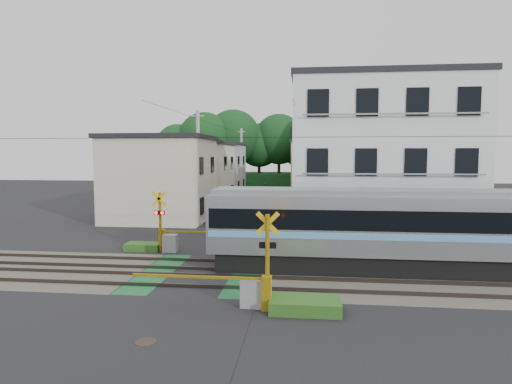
# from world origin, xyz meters

# --- Properties ---
(ground) EXTENTS (120.00, 120.00, 0.00)m
(ground) POSITION_xyz_m (0.00, 0.00, 0.00)
(ground) COLOR black
(track_bed) EXTENTS (120.00, 120.00, 0.14)m
(track_bed) POSITION_xyz_m (0.00, 0.00, 0.04)
(track_bed) COLOR #47423A
(track_bed) RESTS_ON ground
(commuter_train) EXTENTS (16.57, 2.62, 3.44)m
(commuter_train) POSITION_xyz_m (8.46, 1.20, 1.82)
(commuter_train) COLOR black
(commuter_train) RESTS_ON ground
(crossing_signal_near) EXTENTS (4.74, 0.65, 3.09)m
(crossing_signal_near) POSITION_xyz_m (2.59, -3.65, 0.71)
(crossing_signal_near) COLOR #EFB40C
(crossing_signal_near) RESTS_ON ground
(crossing_signal_far) EXTENTS (4.74, 0.65, 3.09)m
(crossing_signal_far) POSITION_xyz_m (-2.59, 3.65, 0.71)
(crossing_signal_far) COLOR #EFB40C
(crossing_signal_far) RESTS_ON ground
(apartment_block) EXTENTS (10.20, 8.36, 9.30)m
(apartment_block) POSITION_xyz_m (8.50, 9.49, 4.66)
(apartment_block) COLOR silver
(apartment_block) RESTS_ON ground
(houses_row) EXTENTS (22.07, 31.35, 6.80)m
(houses_row) POSITION_xyz_m (0.25, 25.92, 3.24)
(houses_row) COLOR beige
(houses_row) RESTS_ON ground
(tree_hill) EXTENTS (40.00, 14.03, 11.85)m
(tree_hill) POSITION_xyz_m (0.84, 48.02, 6.17)
(tree_hill) COLOR #143C17
(tree_hill) RESTS_ON ground
(catenary) EXTENTS (60.00, 5.04, 7.00)m
(catenary) POSITION_xyz_m (6.00, 0.03, 3.70)
(catenary) COLOR #2D2D33
(catenary) RESTS_ON ground
(utility_poles) EXTENTS (7.90, 42.00, 8.00)m
(utility_poles) POSITION_xyz_m (-1.05, 23.01, 4.08)
(utility_poles) COLOR #A5A5A0
(utility_poles) RESTS_ON ground
(pedestrian) EXTENTS (0.71, 0.59, 1.68)m
(pedestrian) POSITION_xyz_m (-0.32, 31.29, 0.84)
(pedestrian) COLOR #2F2E3A
(pedestrian) RESTS_ON ground
(manhole_cover) EXTENTS (0.56, 0.56, 0.02)m
(manhole_cover) POSITION_xyz_m (0.07, -6.50, 0.01)
(manhole_cover) COLOR #2D261E
(manhole_cover) RESTS_ON ground
(weed_patches) EXTENTS (10.25, 8.80, 0.40)m
(weed_patches) POSITION_xyz_m (1.76, -0.09, 0.18)
(weed_patches) COLOR #2D5E1E
(weed_patches) RESTS_ON ground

